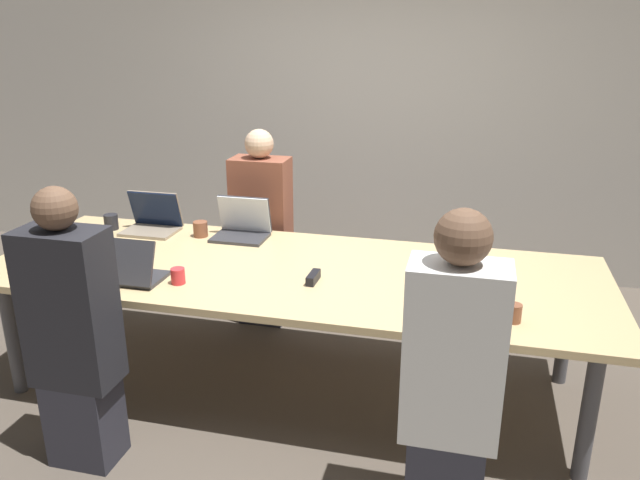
{
  "coord_description": "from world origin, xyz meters",
  "views": [
    {
      "loc": [
        0.96,
        -3.17,
        2.09
      ],
      "look_at": [
        0.14,
        0.1,
        0.92
      ],
      "focal_mm": 35.0,
      "sensor_mm": 36.0,
      "label": 1
    }
  ],
  "objects_px": {
    "cup_near_left": "(178,276)",
    "cup_near_right": "(514,313)",
    "cup_far_left": "(111,222)",
    "laptop_far_midleft": "(242,226)",
    "person_far_midleft": "(262,232)",
    "person_near_right": "(452,381)",
    "person_near_left": "(73,336)",
    "cup_far_midleft": "(200,229)",
    "laptop_near_right": "(456,304)",
    "laptop_far_left": "(153,220)",
    "stapler": "(313,277)",
    "laptop_near_left": "(130,270)"
  },
  "relations": [
    {
      "from": "laptop_near_right",
      "to": "person_near_right",
      "type": "xyz_separation_m",
      "value": [
        0.01,
        -0.47,
        -0.14
      ]
    },
    {
      "from": "stapler",
      "to": "cup_far_midleft",
      "type": "bearing_deg",
      "value": 149.71
    },
    {
      "from": "laptop_far_left",
      "to": "laptop_near_right",
      "type": "bearing_deg",
      "value": -22.67
    },
    {
      "from": "cup_far_midleft",
      "to": "laptop_near_right",
      "type": "distance_m",
      "value": 1.86
    },
    {
      "from": "person_far_midleft",
      "to": "laptop_near_right",
      "type": "bearing_deg",
      "value": -41.54
    },
    {
      "from": "cup_near_right",
      "to": "laptop_far_left",
      "type": "bearing_deg",
      "value": 160.24
    },
    {
      "from": "person_near_left",
      "to": "cup_near_right",
      "type": "relative_size",
      "value": 15.96
    },
    {
      "from": "laptop_far_midleft",
      "to": "person_far_midleft",
      "type": "height_order",
      "value": "person_far_midleft"
    },
    {
      "from": "laptop_far_left",
      "to": "person_near_right",
      "type": "bearing_deg",
      "value": -32.75
    },
    {
      "from": "stapler",
      "to": "cup_near_left",
      "type": "bearing_deg",
      "value": -162.97
    },
    {
      "from": "cup_far_left",
      "to": "laptop_near_right",
      "type": "bearing_deg",
      "value": -19.22
    },
    {
      "from": "cup_near_left",
      "to": "person_near_right",
      "type": "height_order",
      "value": "person_near_right"
    },
    {
      "from": "cup_far_left",
      "to": "cup_far_midleft",
      "type": "distance_m",
      "value": 0.65
    },
    {
      "from": "person_far_midleft",
      "to": "person_near_right",
      "type": "distance_m",
      "value": 2.21
    },
    {
      "from": "laptop_near_left",
      "to": "laptop_far_midleft",
      "type": "bearing_deg",
      "value": -110.19
    },
    {
      "from": "cup_far_midleft",
      "to": "laptop_near_left",
      "type": "relative_size",
      "value": 0.31
    },
    {
      "from": "cup_far_midleft",
      "to": "laptop_near_right",
      "type": "height_order",
      "value": "laptop_near_right"
    },
    {
      "from": "laptop_far_midleft",
      "to": "cup_near_left",
      "type": "distance_m",
      "value": 0.82
    },
    {
      "from": "stapler",
      "to": "laptop_far_left",
      "type": "bearing_deg",
      "value": 156.33
    },
    {
      "from": "cup_far_left",
      "to": "person_near_left",
      "type": "distance_m",
      "value": 1.41
    },
    {
      "from": "person_far_midleft",
      "to": "person_near_left",
      "type": "bearing_deg",
      "value": -101.78
    },
    {
      "from": "cup_near_left",
      "to": "cup_near_right",
      "type": "height_order",
      "value": "cup_near_right"
    },
    {
      "from": "stapler",
      "to": "person_far_midleft",
      "type": "bearing_deg",
      "value": 124.2
    },
    {
      "from": "laptop_near_right",
      "to": "cup_near_right",
      "type": "distance_m",
      "value": 0.27
    },
    {
      "from": "cup_far_midleft",
      "to": "person_near_right",
      "type": "height_order",
      "value": "person_near_right"
    },
    {
      "from": "laptop_far_left",
      "to": "person_near_left",
      "type": "bearing_deg",
      "value": -78.14
    },
    {
      "from": "person_far_midleft",
      "to": "laptop_far_midleft",
      "type": "bearing_deg",
      "value": -91.09
    },
    {
      "from": "cup_near_left",
      "to": "laptop_near_right",
      "type": "bearing_deg",
      "value": -2.4
    },
    {
      "from": "cup_far_left",
      "to": "laptop_far_midleft",
      "type": "bearing_deg",
      "value": 4.18
    },
    {
      "from": "person_near_right",
      "to": "laptop_far_left",
      "type": "bearing_deg",
      "value": -32.75
    },
    {
      "from": "cup_far_left",
      "to": "person_far_midleft",
      "type": "bearing_deg",
      "value": 24.73
    },
    {
      "from": "laptop_far_left",
      "to": "cup_far_midleft",
      "type": "xyz_separation_m",
      "value": [
        0.36,
        -0.03,
        -0.03
      ]
    },
    {
      "from": "person_near_left",
      "to": "person_near_right",
      "type": "bearing_deg",
      "value": -179.84
    },
    {
      "from": "laptop_near_left",
      "to": "cup_far_left",
      "type": "bearing_deg",
      "value": -52.77
    },
    {
      "from": "laptop_near_left",
      "to": "cup_far_midleft",
      "type": "bearing_deg",
      "value": -93.42
    },
    {
      "from": "laptop_far_midleft",
      "to": "cup_far_midleft",
      "type": "xyz_separation_m",
      "value": [
        -0.27,
        -0.06,
        -0.03
      ]
    },
    {
      "from": "person_far_midleft",
      "to": "laptop_near_right",
      "type": "height_order",
      "value": "person_far_midleft"
    },
    {
      "from": "person_near_right",
      "to": "laptop_near_left",
      "type": "bearing_deg",
      "value": -15.56
    },
    {
      "from": "cup_far_left",
      "to": "person_near_left",
      "type": "bearing_deg",
      "value": -66.0
    },
    {
      "from": "laptop_far_left",
      "to": "laptop_near_right",
      "type": "distance_m",
      "value": 2.2
    },
    {
      "from": "laptop_far_left",
      "to": "cup_near_right",
      "type": "xyz_separation_m",
      "value": [
        2.3,
        -0.82,
        -0.03
      ]
    },
    {
      "from": "person_near_right",
      "to": "cup_far_midleft",
      "type": "bearing_deg",
      "value": -37.29
    },
    {
      "from": "person_near_left",
      "to": "cup_near_right",
      "type": "distance_m",
      "value": 2.08
    },
    {
      "from": "cup_near_left",
      "to": "stapler",
      "type": "bearing_deg",
      "value": 15.76
    },
    {
      "from": "laptop_far_midleft",
      "to": "laptop_near_right",
      "type": "xyz_separation_m",
      "value": [
        1.4,
        -0.88,
        -0.0
      ]
    },
    {
      "from": "laptop_far_left",
      "to": "stapler",
      "type": "relative_size",
      "value": 2.37
    },
    {
      "from": "person_near_right",
      "to": "cup_far_left",
      "type": "bearing_deg",
      "value": -28.65
    },
    {
      "from": "laptop_near_right",
      "to": "person_near_right",
      "type": "distance_m",
      "value": 0.49
    },
    {
      "from": "laptop_far_midleft",
      "to": "laptop_near_right",
      "type": "relative_size",
      "value": 1.07
    },
    {
      "from": "cup_far_left",
      "to": "person_near_right",
      "type": "xyz_separation_m",
      "value": [
        2.34,
        -1.28,
        -0.12
      ]
    }
  ]
}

